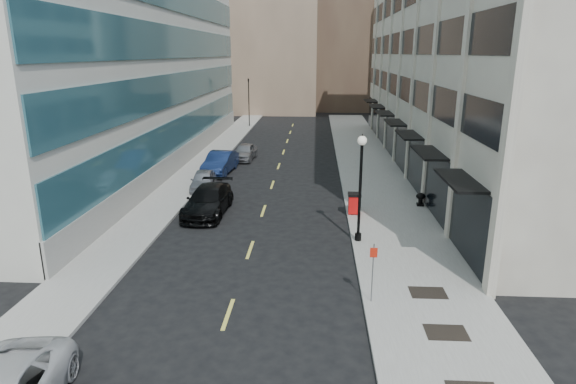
# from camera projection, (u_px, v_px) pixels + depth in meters

# --- Properties ---
(ground) EXTENTS (160.00, 160.00, 0.00)m
(ground) POSITION_uv_depth(u_px,v_px,m) (217.00, 346.00, 15.69)
(ground) COLOR black
(ground) RESTS_ON ground
(sidewalk_right) EXTENTS (5.00, 80.00, 0.15)m
(sidewalk_right) POSITION_uv_depth(u_px,v_px,m) (377.00, 185.00, 34.42)
(sidewalk_right) COLOR gray
(sidewalk_right) RESTS_ON ground
(sidewalk_left) EXTENTS (3.00, 80.00, 0.15)m
(sidewalk_left) POSITION_uv_depth(u_px,v_px,m) (184.00, 182.00, 35.21)
(sidewalk_left) COLOR gray
(sidewalk_left) RESTS_ON ground
(building_right) EXTENTS (15.30, 46.50, 18.25)m
(building_right) POSITION_uv_depth(u_px,v_px,m) (492.00, 56.00, 38.11)
(building_right) COLOR beige
(building_right) RESTS_ON ground
(building_left) EXTENTS (16.14, 46.00, 20.00)m
(building_left) POSITION_uv_depth(u_px,v_px,m) (87.00, 43.00, 39.69)
(building_left) COLOR beige
(building_left) RESTS_ON ground
(skyline_tan_near) EXTENTS (14.00, 18.00, 28.00)m
(skyline_tan_near) POSITION_uv_depth(u_px,v_px,m) (274.00, 22.00, 77.22)
(skyline_tan_near) COLOR #977C62
(skyline_tan_near) RESTS_ON ground
(skyline_brown) EXTENTS (12.00, 16.00, 34.00)m
(skyline_brown) POSITION_uv_depth(u_px,v_px,m) (348.00, 4.00, 79.54)
(skyline_brown) COLOR brown
(skyline_brown) RESTS_ON ground
(skyline_tan_far) EXTENTS (12.00, 14.00, 22.00)m
(skyline_tan_far) POSITION_uv_depth(u_px,v_px,m) (224.00, 43.00, 88.20)
(skyline_tan_far) COLOR #977C62
(skyline_tan_far) RESTS_ON ground
(skyline_stone) EXTENTS (10.00, 14.00, 20.00)m
(skyline_stone) POSITION_uv_depth(u_px,v_px,m) (413.00, 48.00, 75.17)
(skyline_stone) COLOR beige
(skyline_stone) RESTS_ON ground
(grate_mid) EXTENTS (1.40, 1.00, 0.01)m
(grate_mid) POSITION_uv_depth(u_px,v_px,m) (446.00, 332.00, 16.18)
(grate_mid) COLOR black
(grate_mid) RESTS_ON sidewalk_right
(grate_far) EXTENTS (1.40, 1.00, 0.01)m
(grate_far) POSITION_uv_depth(u_px,v_px,m) (428.00, 293.00, 18.86)
(grate_far) COLOR black
(grate_far) RESTS_ON sidewalk_right
(road_centerline) EXTENTS (0.15, 68.20, 0.01)m
(road_centerline) POSITION_uv_depth(u_px,v_px,m) (268.00, 197.00, 31.99)
(road_centerline) COLOR #D8CC4C
(road_centerline) RESTS_ON ground
(traffic_signal) EXTENTS (0.66, 0.66, 6.98)m
(traffic_signal) POSITION_uv_depth(u_px,v_px,m) (248.00, 82.00, 60.43)
(traffic_signal) COLOR black
(traffic_signal) RESTS_ON ground
(car_black_pickup) EXTENTS (2.42, 5.63, 1.61)m
(car_black_pickup) POSITION_uv_depth(u_px,v_px,m) (208.00, 201.00, 28.40)
(car_black_pickup) COLOR black
(car_black_pickup) RESTS_ON ground
(car_silver_sedan) EXTENTS (2.03, 4.13, 1.35)m
(car_silver_sedan) POSITION_uv_depth(u_px,v_px,m) (203.00, 180.00, 33.43)
(car_silver_sedan) COLOR #919299
(car_silver_sedan) RESTS_ON ground
(car_blue_sedan) EXTENTS (2.25, 5.27, 1.69)m
(car_blue_sedan) POSITION_uv_depth(u_px,v_px,m) (220.00, 163.00, 38.07)
(car_blue_sedan) COLOR #13224A
(car_blue_sedan) RESTS_ON ground
(car_grey_sedan) EXTENTS (2.00, 4.33, 1.44)m
(car_grey_sedan) POSITION_uv_depth(u_px,v_px,m) (245.00, 152.00, 42.85)
(car_grey_sedan) COLOR gray
(car_grey_sedan) RESTS_ON ground
(trash_bin) EXTENTS (0.77, 0.86, 1.23)m
(trash_bin) POSITION_uv_depth(u_px,v_px,m) (354.00, 203.00, 27.99)
(trash_bin) COLOR red
(trash_bin) RESTS_ON sidewalk_right
(lamppost) EXTENTS (0.45, 0.45, 5.41)m
(lamppost) POSITION_uv_depth(u_px,v_px,m) (361.00, 179.00, 23.27)
(lamppost) COLOR black
(lamppost) RESTS_ON sidewalk_right
(sign_post) EXTENTS (0.27, 0.06, 2.34)m
(sign_post) POSITION_uv_depth(u_px,v_px,m) (373.00, 265.00, 17.80)
(sign_post) COLOR slate
(sign_post) RESTS_ON sidewalk_right
(urn_planter) EXTENTS (0.57, 0.57, 0.79)m
(urn_planter) POSITION_uv_depth(u_px,v_px,m) (421.00, 198.00, 29.54)
(urn_planter) COLOR black
(urn_planter) RESTS_ON sidewalk_right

